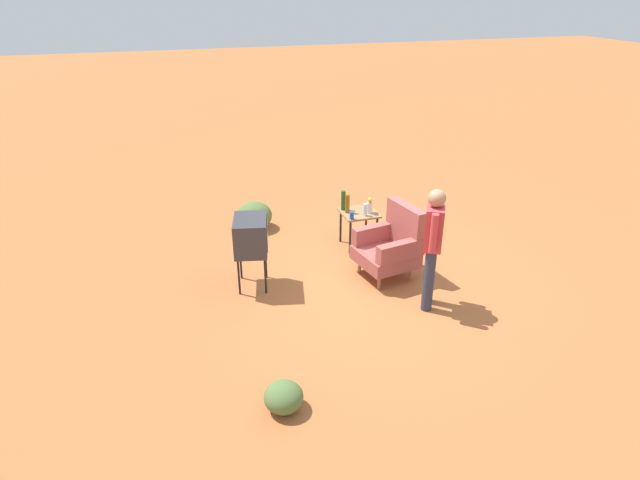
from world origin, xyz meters
The scene contains 12 objects.
ground_plane centered at (0.00, 0.00, 0.00)m, with size 60.00×60.00×0.00m, color #AD6033.
armchair centered at (-0.21, 0.23, 0.50)m, with size 0.89×0.90×1.06m.
side_table centered at (-1.24, 0.12, 0.51)m, with size 0.56×0.56×0.59m.
tv_on_stand centered at (-0.50, -1.75, 0.78)m, with size 0.68×0.56×1.03m.
person_standing centered at (0.70, 0.35, 0.94)m, with size 0.51×0.37×1.64m.
bottle_wine_green centered at (-1.41, -0.09, 0.75)m, with size 0.07×0.07×0.32m, color #1E5623.
bottle_tall_amber centered at (-1.28, -0.06, 0.74)m, with size 0.07×0.07×0.30m, color brown.
bottle_short_clear centered at (-1.08, 0.16, 0.69)m, with size 0.06×0.06×0.20m, color silver.
soda_can_blue centered at (-1.01, -0.09, 0.66)m, with size 0.07×0.07×0.12m, color blue.
flower_vase centered at (-1.16, 0.26, 0.74)m, with size 0.14×0.10×0.27m.
shrub_near centered at (2.00, -1.94, 0.15)m, with size 0.40×0.40×0.31m, color #516B38.
shrub_mid centered at (-2.43, -1.35, 0.24)m, with size 0.61×0.61×0.47m, color #516B38.
Camera 1 is at (6.05, -2.84, 3.92)m, focal length 30.09 mm.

